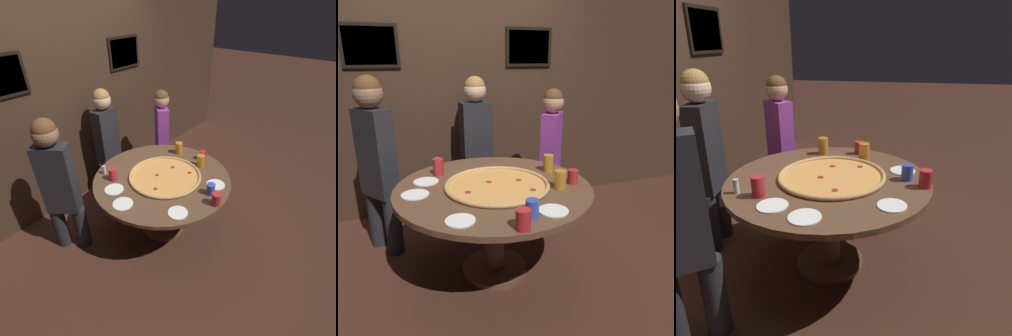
% 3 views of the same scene
% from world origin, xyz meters
% --- Properties ---
extents(ground_plane, '(24.00, 24.00, 0.00)m').
position_xyz_m(ground_plane, '(0.00, 0.00, 0.00)').
color(ground_plane, '#422319').
extents(back_wall, '(6.40, 0.08, 2.60)m').
position_xyz_m(back_wall, '(0.00, 1.33, 1.30)').
color(back_wall, '#3D281C').
rests_on(back_wall, ground_plane).
extents(dining_table, '(1.47, 1.47, 0.74)m').
position_xyz_m(dining_table, '(0.00, 0.00, 0.60)').
color(dining_table, brown).
rests_on(dining_table, ground_plane).
extents(giant_pizza, '(0.78, 0.78, 0.03)m').
position_xyz_m(giant_pizza, '(0.02, -0.02, 0.75)').
color(giant_pizza, '#E0994C').
rests_on(giant_pizza, dining_table).
extents(drink_cup_far_left, '(0.09, 0.09, 0.14)m').
position_xyz_m(drink_cup_far_left, '(0.53, 0.16, 0.81)').
color(drink_cup_far_left, '#BC7A23').
rests_on(drink_cup_far_left, dining_table).
extents(drink_cup_far_right, '(0.08, 0.08, 0.11)m').
position_xyz_m(drink_cup_far_right, '(0.59, -0.14, 0.79)').
color(drink_cup_far_right, '#B22328').
rests_on(drink_cup_far_right, dining_table).
extents(drink_cup_front_edge, '(0.09, 0.09, 0.14)m').
position_xyz_m(drink_cup_front_edge, '(0.45, -0.20, 0.81)').
color(drink_cup_front_edge, '#BC7A23').
rests_on(drink_cup_front_edge, dining_table).
extents(drink_cup_centre_back, '(0.09, 0.09, 0.13)m').
position_xyz_m(drink_cup_centre_back, '(-0.35, 0.38, 0.81)').
color(drink_cup_centre_back, '#B22328').
rests_on(drink_cup_centre_back, dining_table).
extents(drink_cup_by_shaker, '(0.09, 0.09, 0.12)m').
position_xyz_m(drink_cup_by_shaker, '(-0.03, -0.68, 0.80)').
color(drink_cup_by_shaker, '#B22328').
rests_on(drink_cup_by_shaker, dining_table).
extents(drink_cup_beside_pizza, '(0.08, 0.08, 0.11)m').
position_xyz_m(drink_cup_beside_pizza, '(0.08, -0.56, 0.80)').
color(drink_cup_beside_pizza, '#384CB7').
rests_on(drink_cup_beside_pizza, dining_table).
extents(white_plate_far_back, '(0.18, 0.18, 0.01)m').
position_xyz_m(white_plate_far_back, '(-0.34, -0.47, 0.74)').
color(white_plate_far_back, white).
rests_on(white_plate_far_back, dining_table).
extents(white_plate_near_front, '(0.19, 0.19, 0.01)m').
position_xyz_m(white_plate_near_front, '(-0.47, 0.24, 0.74)').
color(white_plate_near_front, white).
rests_on(white_plate_near_front, dining_table).
extents(white_plate_beside_cup, '(0.19, 0.19, 0.01)m').
position_xyz_m(white_plate_beside_cup, '(0.23, -0.52, 0.74)').
color(white_plate_beside_cup, white).
rests_on(white_plate_beside_cup, dining_table).
extents(white_plate_left_side, '(0.19, 0.19, 0.01)m').
position_xyz_m(white_plate_left_side, '(-0.57, 0.01, 0.74)').
color(white_plate_left_side, white).
rests_on(white_plate_left_side, dining_table).
extents(condiment_shaker, '(0.04, 0.04, 0.10)m').
position_xyz_m(condiment_shaker, '(-0.34, 0.54, 0.79)').
color(condiment_shaker, silver).
rests_on(condiment_shaker, dining_table).
extents(diner_far_right, '(0.31, 0.34, 1.37)m').
position_xyz_m(diner_far_right, '(0.80, 0.66, 0.78)').
color(diner_far_right, '#232328').
rests_on(diner_far_right, ground_plane).
extents(diner_side_right, '(0.34, 0.39, 1.53)m').
position_xyz_m(diner_side_right, '(-0.83, 0.62, 0.87)').
color(diner_side_right, '#232328').
rests_on(diner_side_right, ground_plane).
extents(diner_centre_back, '(0.38, 0.22, 1.48)m').
position_xyz_m(diner_centre_back, '(0.12, 1.03, 0.84)').
color(diner_centre_back, '#232328').
rests_on(diner_centre_back, ground_plane).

